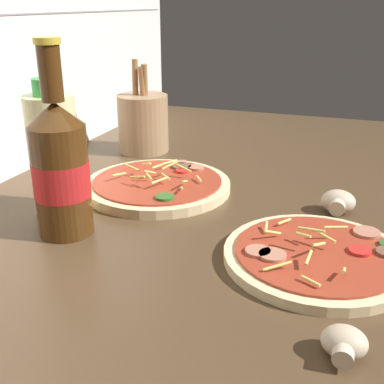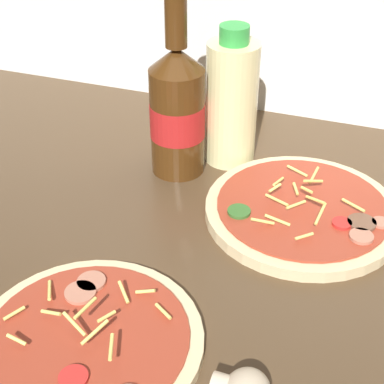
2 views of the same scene
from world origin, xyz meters
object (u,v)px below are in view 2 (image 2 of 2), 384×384
Objects in this scene: oil_bottle at (231,101)px; beer_bottle at (177,109)px; pizza_near at (87,342)px; pizza_far at (302,211)px.

beer_bottle is at bearing -139.27° from oil_bottle.
oil_bottle reaches higher than pizza_near.
pizza_near is 0.88× the size of beer_bottle.
beer_bottle is (-18.78, 5.50, 8.45)cm from pizza_far.
pizza_far is 0.95× the size of beer_bottle.
beer_bottle is (-3.19, 33.33, 8.58)cm from pizza_near.
beer_bottle reaches higher than oil_bottle.
oil_bottle reaches higher than pizza_far.
pizza_far is at bearing 60.74° from pizza_near.
pizza_near is 34.56cm from beer_bottle.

